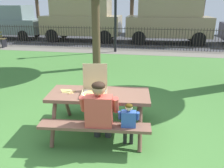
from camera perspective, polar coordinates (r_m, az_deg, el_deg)
name	(u,v)px	position (r m, az deg, el deg)	size (l,w,h in m)	color
ground	(114,94)	(6.28, 0.48, -2.33)	(28.00, 12.43, 0.02)	#447835
cobblestone_walkway	(133,52)	(11.54, 5.07, 7.82)	(28.00, 1.40, 0.01)	slate
street_asphalt	(138,39)	(15.41, 6.42, 10.73)	(28.00, 6.49, 0.01)	#38383D
picnic_table_foreground	(99,102)	(4.27, -3.13, -4.40)	(1.92, 1.63, 0.79)	brown
pizza_box_open	(95,88)	(4.18, -4.25, -1.01)	(0.52, 0.54, 0.50)	tan
pizza_slice_on_table	(68,91)	(4.35, -10.73, -1.71)	(0.31, 0.27, 0.02)	#EACC67
adult_at_table	(100,111)	(3.79, -2.99, -6.68)	(0.63, 0.62, 1.19)	#2F2F2F
child_at_table	(129,121)	(3.80, 4.06, -9.05)	(0.34, 0.34, 0.85)	#242424
iron_fence_streetside	(134,38)	(12.13, 5.45, 11.09)	(18.33, 0.03, 1.10)	#2D2823
parked_car_far_left	(6,21)	(17.06, -24.40, 13.75)	(4.64, 2.03, 2.08)	slate
parked_car_left	(82,19)	(14.84, -7.33, 15.45)	(4.72, 2.11, 2.46)	#9C8962
parked_car_center	(168,20)	(14.21, 13.54, 14.91)	(4.75, 2.17, 2.46)	#947F60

